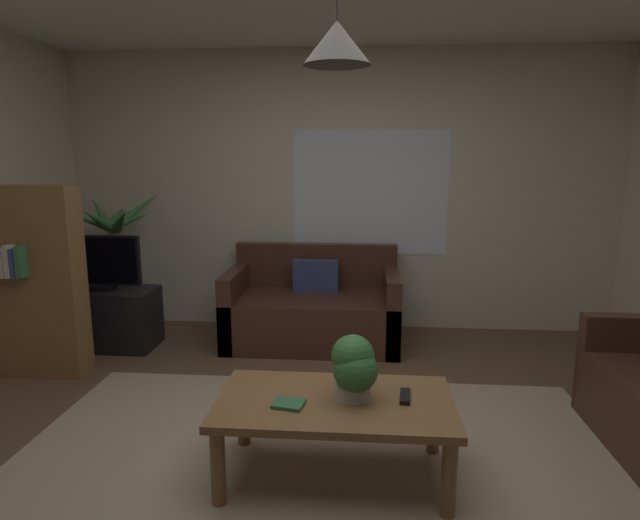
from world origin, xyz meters
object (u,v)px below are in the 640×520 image
Objects in this scene: potted_plant_on_table at (354,367)px; tv_stand at (103,318)px; pendant_lamp at (337,43)px; coffee_table at (335,411)px; tv at (97,262)px; book_on_table_0 at (289,404)px; remote_on_table_0 at (405,397)px; bookshelf_corner at (33,281)px; potted_palm_corner at (116,267)px; couch_under_window at (313,311)px.

tv_stand is at bearing 141.41° from potted_plant_on_table.
tv_stand is at bearing 140.03° from pendant_lamp.
tv is at bearing 140.38° from coffee_table.
tv is (-0.00, -0.02, 0.49)m from tv_stand.
book_on_table_0 is at bearing -44.52° from tv_stand.
tv is at bearing 135.82° from book_on_table_0.
pendant_lamp reaches higher than remote_on_table_0.
remote_on_table_0 is 2.84m from bookshelf_corner.
tv_stand is at bearing -82.61° from potted_palm_corner.
pendant_lamp is (0.22, 0.09, 1.65)m from book_on_table_0.
couch_under_window is at bearing -66.54° from remote_on_table_0.
pendant_lamp is at bearing 21.90° from book_on_table_0.
tv_stand is at bearing 140.03° from coffee_table.
pendant_lamp is at bearing -173.82° from potted_plant_on_table.
tv reaches higher than book_on_table_0.
coffee_table is 0.35m from remote_on_table_0.
remote_on_table_0 is 3.27m from potted_palm_corner.
couch_under_window reaches higher than tv_stand.
pendant_lamp reaches higher than coffee_table.
potted_plant_on_table reaches higher than tv_stand.
bookshelf_corner reaches higher than remote_on_table_0.
pendant_lamp is (-0.35, -0.03, 1.65)m from remote_on_table_0.
book_on_table_0 is 0.10× the size of bookshelf_corner.
tv is at bearing -170.61° from couch_under_window.
bookshelf_corner reaches higher than tv.
pendant_lamp is (2.26, -1.13, 1.37)m from bookshelf_corner.
potted_palm_corner reaches higher than tv_stand.
tv is (-2.42, 1.68, 0.31)m from remote_on_table_0.
bookshelf_corner is 2.87m from pendant_lamp.
book_on_table_0 is (0.08, -2.10, 0.15)m from couch_under_window.
couch_under_window reaches higher than remote_on_table_0.
book_on_table_0 is 1.67m from pendant_lamp.
potted_plant_on_table is (0.39, -2.00, 0.31)m from couch_under_window.
coffee_table is 3.60× the size of potted_plant_on_table.
pendant_lamp is (2.13, -2.16, 1.47)m from potted_palm_corner.
remote_on_table_0 is at bearing 5.68° from pendant_lamp.
couch_under_window is 1.86m from tv.
potted_palm_corner is (-0.05, 0.44, -0.13)m from tv.
pendant_lamp is at bearing -39.97° from tv_stand.
bookshelf_corner reaches higher than potted_palm_corner.
tv is (-1.77, -0.29, 0.46)m from couch_under_window.
couch_under_window is 2.06m from potted_plant_on_table.
potted_palm_corner is 0.94× the size of bookshelf_corner.
tv_stand is 0.78m from bookshelf_corner.
remote_on_table_0 is (0.35, 0.03, 0.07)m from coffee_table.
potted_palm_corner is at bearing 135.90° from potted_plant_on_table.
book_on_table_0 is at bearing -87.80° from couch_under_window.
remote_on_table_0 is at bearing -35.15° from tv_stand.
tv_stand reaches higher than coffee_table.
tv is (-1.86, 1.80, 0.31)m from book_on_table_0.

